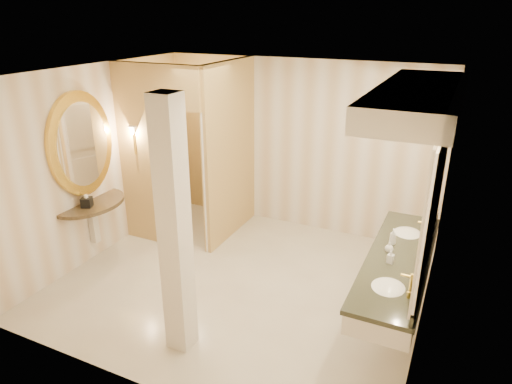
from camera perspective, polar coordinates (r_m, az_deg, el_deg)
floor at (r=6.17m, az=-1.92°, el=-11.16°), size 4.50×4.50×0.00m
ceiling at (r=5.22m, az=-2.30°, el=14.57°), size 4.50×4.50×0.00m
wall_back at (r=7.30m, az=5.13°, el=5.75°), size 4.50×0.02×2.70m
wall_front at (r=4.06m, az=-15.24°, el=-8.67°), size 4.50×0.02×2.70m
wall_left at (r=6.83m, az=-19.16°, el=3.48°), size 0.02×4.00×2.70m
wall_right at (r=5.02m, az=21.47°, el=-3.38°), size 0.02×4.00×2.70m
toilet_closet at (r=6.87m, az=-6.76°, el=4.97°), size 1.50×1.55×2.70m
wall_sconce at (r=6.82m, az=-15.09°, el=7.27°), size 0.14×0.14×0.42m
vanity at (r=4.89m, az=18.75°, el=-0.08°), size 0.75×2.55×2.09m
console_shelf at (r=6.61m, az=-20.66°, el=2.69°), size 1.09×1.09×1.99m
pillar at (r=4.53m, az=-10.14°, el=-4.86°), size 0.25×0.25×2.70m
tissue_box at (r=6.58m, az=-20.40°, el=-1.20°), size 0.17×0.17×0.13m
toilet at (r=7.82m, az=-3.32°, el=-0.48°), size 0.52×0.82×0.79m
soap_bottle_a at (r=5.04m, az=16.50°, el=-7.76°), size 0.07×0.08×0.14m
soap_bottle_b at (r=5.25m, az=16.32°, el=-6.61°), size 0.11×0.11×0.12m
soap_bottle_c at (r=5.41m, az=16.74°, el=-5.36°), size 0.09×0.09×0.19m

